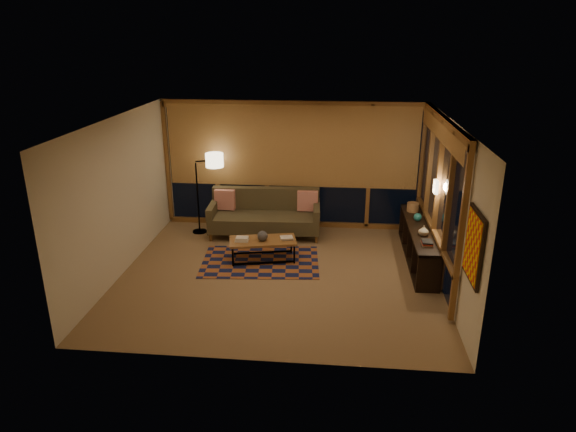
# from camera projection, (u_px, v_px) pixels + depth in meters

# --- Properties ---
(floor) EXTENTS (5.50, 5.00, 0.01)m
(floor) POSITION_uv_depth(u_px,v_px,m) (279.00, 275.00, 8.99)
(floor) COLOR #A57C59
(floor) RESTS_ON ground
(ceiling) EXTENTS (5.50, 5.00, 0.01)m
(ceiling) POSITION_uv_depth(u_px,v_px,m) (278.00, 120.00, 8.07)
(ceiling) COLOR white
(ceiling) RESTS_ON walls
(walls) EXTENTS (5.51, 5.01, 2.70)m
(walls) POSITION_uv_depth(u_px,v_px,m) (279.00, 202.00, 8.53)
(walls) COLOR beige
(walls) RESTS_ON floor
(window_wall_back) EXTENTS (5.30, 0.16, 2.60)m
(window_wall_back) POSITION_uv_depth(u_px,v_px,m) (292.00, 166.00, 10.81)
(window_wall_back) COLOR olive
(window_wall_back) RESTS_ON walls
(window_wall_right) EXTENTS (0.16, 3.70, 2.60)m
(window_wall_right) POSITION_uv_depth(u_px,v_px,m) (437.00, 196.00, 8.85)
(window_wall_right) COLOR olive
(window_wall_right) RESTS_ON walls
(wall_art) EXTENTS (0.06, 0.74, 0.94)m
(wall_art) POSITION_uv_depth(u_px,v_px,m) (473.00, 246.00, 6.52)
(wall_art) COLOR red
(wall_art) RESTS_ON walls
(wall_sconce) EXTENTS (0.12, 0.18, 0.22)m
(wall_sconce) POSITION_uv_depth(u_px,v_px,m) (436.00, 187.00, 8.64)
(wall_sconce) COLOR #FCE6B6
(wall_sconce) RESTS_ON walls
(sofa) EXTENTS (2.29, 1.02, 0.92)m
(sofa) POSITION_uv_depth(u_px,v_px,m) (265.00, 214.00, 10.58)
(sofa) COLOR brown
(sofa) RESTS_ON floor
(pillow_left) EXTENTS (0.43, 0.16, 0.42)m
(pillow_left) POSITION_uv_depth(u_px,v_px,m) (225.00, 201.00, 10.75)
(pillow_left) COLOR red
(pillow_left) RESTS_ON sofa
(pillow_right) EXTENTS (0.42, 0.14, 0.42)m
(pillow_right) POSITION_uv_depth(u_px,v_px,m) (308.00, 202.00, 10.67)
(pillow_right) COLOR red
(pillow_right) RESTS_ON sofa
(area_rug) EXTENTS (2.24, 1.59, 0.01)m
(area_rug) POSITION_uv_depth(u_px,v_px,m) (260.00, 262.00, 9.48)
(area_rug) COLOR #9C5426
(area_rug) RESTS_ON floor
(coffee_table) EXTENTS (1.31, 0.80, 0.41)m
(coffee_table) POSITION_uv_depth(u_px,v_px,m) (263.00, 250.00, 9.50)
(coffee_table) COLOR olive
(coffee_table) RESTS_ON floor
(book_stack_a) EXTENTS (0.25, 0.20, 0.07)m
(book_stack_a) POSITION_uv_depth(u_px,v_px,m) (242.00, 239.00, 9.37)
(book_stack_a) COLOR beige
(book_stack_a) RESTS_ON coffee_table
(book_stack_b) EXTENTS (0.31, 0.27, 0.05)m
(book_stack_b) POSITION_uv_depth(u_px,v_px,m) (287.00, 238.00, 9.46)
(book_stack_b) COLOR beige
(book_stack_b) RESTS_ON coffee_table
(ceramic_pot) EXTENTS (0.25, 0.25, 0.19)m
(ceramic_pot) POSITION_uv_depth(u_px,v_px,m) (262.00, 236.00, 9.36)
(ceramic_pot) COLOR black
(ceramic_pot) RESTS_ON coffee_table
(floor_lamp) EXTENTS (0.66, 0.56, 1.68)m
(floor_lamp) POSITION_uv_depth(u_px,v_px,m) (197.00, 194.00, 10.61)
(floor_lamp) COLOR black
(floor_lamp) RESTS_ON floor
(bookshelf) EXTENTS (0.40, 2.61, 0.65)m
(bookshelf) POSITION_uv_depth(u_px,v_px,m) (418.00, 244.00, 9.47)
(bookshelf) COLOR black
(bookshelf) RESTS_ON floor
(basket) EXTENTS (0.28, 0.28, 0.17)m
(basket) POSITION_uv_depth(u_px,v_px,m) (413.00, 207.00, 10.15)
(basket) COLOR #A77D4C
(basket) RESTS_ON bookshelf
(teal_bowl) EXTENTS (0.17, 0.17, 0.15)m
(teal_bowl) POSITION_uv_depth(u_px,v_px,m) (418.00, 217.00, 9.63)
(teal_bowl) COLOR #20726E
(teal_bowl) RESTS_ON bookshelf
(vase) EXTENTS (0.23, 0.23, 0.19)m
(vase) POSITION_uv_depth(u_px,v_px,m) (424.00, 231.00, 8.94)
(vase) COLOR tan
(vase) RESTS_ON bookshelf
(shelf_book_stack) EXTENTS (0.22, 0.28, 0.07)m
(shelf_book_stack) POSITION_uv_depth(u_px,v_px,m) (427.00, 243.00, 8.57)
(shelf_book_stack) COLOR beige
(shelf_book_stack) RESTS_ON bookshelf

